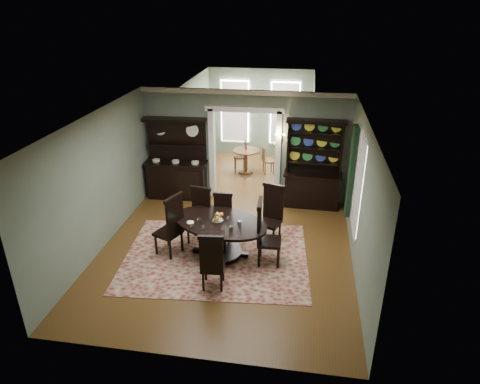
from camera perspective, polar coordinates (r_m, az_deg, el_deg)
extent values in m
cube|color=#573817|center=(9.50, -2.07, -8.26)|extent=(5.50, 6.00, 0.01)
cube|color=white|center=(8.26, -2.38, 9.51)|extent=(5.50, 6.00, 0.01)
cube|color=slate|center=(9.66, -18.45, 1.09)|extent=(0.01, 6.00, 3.00)
cube|color=slate|center=(8.71, 15.85, -1.17)|extent=(0.01, 6.00, 3.00)
cube|color=slate|center=(6.25, -7.58, -11.41)|extent=(5.50, 0.01, 3.00)
cube|color=slate|center=(11.91, -8.12, 6.56)|extent=(1.85, 0.01, 3.00)
cube|color=slate|center=(11.42, 9.80, 5.64)|extent=(1.85, 0.01, 3.00)
cube|color=slate|center=(11.19, 0.69, 12.27)|extent=(1.80, 0.01, 0.50)
cube|color=silver|center=(11.10, 0.65, 13.17)|extent=(5.50, 0.10, 0.12)
cube|color=#573817|center=(13.68, 1.70, 2.51)|extent=(3.50, 3.50, 0.01)
cube|color=white|center=(12.85, 1.87, 15.01)|extent=(3.50, 3.50, 0.01)
cube|color=slate|center=(13.50, -5.69, 8.86)|extent=(0.01, 3.50, 3.00)
cube|color=slate|center=(13.09, 9.48, 8.13)|extent=(0.01, 3.50, 3.00)
cube|color=slate|center=(14.86, 2.66, 10.42)|extent=(3.50, 0.01, 3.00)
cube|color=silver|center=(14.91, -0.66, 10.70)|extent=(1.05, 0.06, 2.20)
cube|color=silver|center=(14.73, 5.99, 10.39)|extent=(1.05, 0.06, 2.20)
cube|color=silver|center=(11.76, -3.71, 5.24)|extent=(0.14, 0.25, 2.50)
cube|color=silver|center=(11.52, 5.10, 4.76)|extent=(0.14, 0.25, 2.50)
cube|color=silver|center=(11.25, 0.68, 11.02)|extent=(2.08, 0.25, 0.14)
cube|color=white|center=(9.21, 15.50, 1.01)|extent=(0.02, 1.10, 2.00)
cube|color=silver|center=(9.21, 15.41, 1.01)|extent=(0.01, 1.22, 2.12)
cube|color=black|center=(9.82, 14.63, 2.62)|extent=(0.10, 0.35, 2.10)
cube|color=gold|center=(11.25, 5.44, 7.48)|extent=(0.08, 0.05, 0.18)
sphere|color=#FFD88C|center=(11.09, 4.88, 7.68)|extent=(0.07, 0.07, 0.07)
sphere|color=#FFD88C|center=(11.08, 5.92, 7.62)|extent=(0.07, 0.07, 0.07)
cube|color=maroon|center=(9.41, -3.21, -8.57)|extent=(4.15, 3.33, 0.01)
ellipsoid|color=black|center=(9.06, -2.72, -4.08)|extent=(2.41, 1.91, 0.06)
cylinder|color=black|center=(9.08, -2.71, -4.29)|extent=(2.45, 2.45, 0.03)
cylinder|color=black|center=(9.25, -2.67, -6.15)|extent=(0.27, 0.27, 0.73)
cylinder|color=black|center=(9.44, -2.62, -8.06)|extent=(0.93, 0.93, 0.11)
cylinder|color=silver|center=(9.01, -3.01, -3.89)|extent=(0.24, 0.24, 0.04)
cube|color=black|center=(9.77, -5.58, -4.23)|extent=(0.53, 0.51, 0.06)
cube|color=black|center=(9.74, -5.19, -1.67)|extent=(0.46, 0.13, 0.77)
cube|color=black|center=(9.57, -5.28, 0.46)|extent=(0.50, 0.16, 0.08)
cylinder|color=black|center=(9.81, -6.91, -5.69)|extent=(0.05, 0.05, 0.46)
cylinder|color=black|center=(9.67, -5.00, -6.07)|extent=(0.05, 0.05, 0.46)
cylinder|color=black|center=(10.08, -6.03, -4.74)|extent=(0.05, 0.05, 0.46)
cylinder|color=black|center=(9.95, -4.16, -5.09)|extent=(0.05, 0.05, 0.46)
cube|color=black|center=(9.71, -2.39, -4.59)|extent=(0.43, 0.42, 0.05)
cube|color=black|center=(9.70, -2.28, -2.23)|extent=(0.41, 0.07, 0.70)
cube|color=black|center=(9.54, -2.31, -0.30)|extent=(0.45, 0.09, 0.07)
cylinder|color=black|center=(9.70, -3.45, -6.07)|extent=(0.04, 0.04, 0.41)
cylinder|color=black|center=(9.66, -1.55, -6.18)|extent=(0.04, 0.04, 0.41)
cylinder|color=black|center=(9.97, -3.16, -5.12)|extent=(0.04, 0.04, 0.41)
cylinder|color=black|center=(9.93, -1.31, -5.22)|extent=(0.04, 0.04, 0.41)
cube|color=black|center=(9.71, 3.92, -4.16)|extent=(0.60, 0.59, 0.06)
cube|color=black|center=(9.69, 4.47, -1.45)|extent=(0.48, 0.20, 0.82)
cube|color=black|center=(9.52, 4.56, 0.82)|extent=(0.52, 0.23, 0.08)
cylinder|color=black|center=(9.75, 2.42, -5.64)|extent=(0.05, 0.05, 0.48)
cylinder|color=black|center=(9.62, 4.47, -6.14)|extent=(0.05, 0.05, 0.48)
cylinder|color=black|center=(10.05, 3.31, -4.66)|extent=(0.05, 0.05, 0.48)
cylinder|color=black|center=(9.92, 5.31, -5.13)|extent=(0.05, 0.05, 0.48)
cube|color=black|center=(9.40, -9.55, -5.36)|extent=(0.64, 0.65, 0.07)
cube|color=black|center=(9.05, -8.67, -3.33)|extent=(0.24, 0.49, 0.86)
cube|color=black|center=(8.86, -8.85, -0.80)|extent=(0.28, 0.54, 0.09)
cylinder|color=black|center=(9.77, -9.59, -5.85)|extent=(0.06, 0.06, 0.51)
cylinder|color=black|center=(9.52, -11.13, -6.86)|extent=(0.06, 0.06, 0.51)
cylinder|color=black|center=(9.54, -7.75, -6.51)|extent=(0.06, 0.06, 0.51)
cylinder|color=black|center=(9.28, -9.29, -7.57)|extent=(0.06, 0.06, 0.51)
cube|color=black|center=(8.97, 3.95, -6.62)|extent=(0.50, 0.52, 0.07)
cube|color=black|center=(8.77, 2.60, -4.09)|extent=(0.07, 0.51, 0.86)
cube|color=black|center=(8.56, 2.65, -1.52)|extent=(0.09, 0.55, 0.09)
cylinder|color=black|center=(8.94, 5.10, -8.73)|extent=(0.05, 0.05, 0.50)
cylinder|color=black|center=(9.27, 5.21, -7.39)|extent=(0.05, 0.05, 0.50)
cylinder|color=black|center=(8.95, 2.55, -8.58)|extent=(0.05, 0.05, 0.50)
cylinder|color=black|center=(9.28, 2.76, -7.25)|extent=(0.05, 0.05, 0.50)
cube|color=black|center=(8.32, -3.61, -9.96)|extent=(0.48, 0.46, 0.06)
cube|color=black|center=(7.95, -3.85, -8.47)|extent=(0.44, 0.09, 0.74)
cube|color=black|center=(7.74, -3.93, -6.11)|extent=(0.48, 0.11, 0.08)
cylinder|color=black|center=(8.56, -2.27, -10.56)|extent=(0.05, 0.05, 0.44)
cylinder|color=black|center=(8.60, -4.59, -10.46)|extent=(0.05, 0.05, 0.44)
cylinder|color=black|center=(8.29, -2.51, -11.93)|extent=(0.05, 0.05, 0.44)
cylinder|color=black|center=(8.33, -4.91, -11.81)|extent=(0.05, 0.05, 0.44)
cube|color=black|center=(12.00, -8.37, 1.58)|extent=(1.62, 0.65, 1.00)
cube|color=black|center=(11.81, -8.52, 3.89)|extent=(1.73, 0.70, 0.05)
cube|color=black|center=(11.82, -8.39, 6.97)|extent=(1.60, 0.18, 1.18)
cube|color=black|center=(11.76, -8.50, 6.27)|extent=(1.56, 0.38, 0.04)
cube|color=black|center=(11.54, -8.74, 9.52)|extent=(1.71, 0.45, 0.08)
cube|color=black|center=(11.52, 9.52, 0.22)|extent=(1.41, 0.53, 0.90)
cube|color=black|center=(11.34, 9.68, 2.34)|extent=(1.52, 0.58, 0.04)
cube|color=black|center=(11.29, 9.94, 5.97)|extent=(1.40, 0.09, 1.36)
cube|color=black|center=(11.20, 6.44, 6.04)|extent=(0.06, 0.26, 1.40)
cube|color=black|center=(11.23, 13.42, 5.56)|extent=(0.06, 0.26, 1.40)
cube|color=black|center=(10.97, 10.20, 9.24)|extent=(1.51, 0.35, 0.08)
cube|color=black|center=(11.33, 9.79, 3.89)|extent=(1.41, 0.29, 0.03)
cube|color=black|center=(11.20, 9.94, 5.81)|extent=(1.41, 0.29, 0.03)
cube|color=black|center=(11.08, 10.09, 7.77)|extent=(1.41, 0.29, 0.03)
cylinder|color=#523117|center=(13.45, 0.81, 5.54)|extent=(0.83, 0.83, 0.04)
cylinder|color=#523117|center=(13.57, 0.80, 4.10)|extent=(0.10, 0.10, 0.72)
cylinder|color=#523117|center=(13.70, 0.79, 2.72)|extent=(0.46, 0.46, 0.06)
cylinder|color=#523117|center=(13.72, -0.02, 4.73)|extent=(0.42, 0.42, 0.04)
cube|color=#523117|center=(13.65, 0.77, 5.78)|extent=(0.12, 0.37, 0.52)
cylinder|color=#523117|center=(13.93, -0.68, 4.00)|extent=(0.04, 0.04, 0.47)
cylinder|color=#523117|center=(13.65, -0.58, 3.57)|extent=(0.04, 0.04, 0.47)
cylinder|color=#523117|center=(13.95, 0.52, 4.04)|extent=(0.04, 0.04, 0.47)
cylinder|color=#523117|center=(13.68, 0.64, 3.61)|extent=(0.04, 0.04, 0.47)
cylinder|color=#523117|center=(13.52, 3.82, 4.14)|extent=(0.38, 0.38, 0.04)
cube|color=#523117|center=(13.41, 3.14, 5.04)|extent=(0.13, 0.33, 0.47)
cylinder|color=#523117|center=(13.51, 4.46, 3.14)|extent=(0.03, 0.03, 0.42)
cylinder|color=#523117|center=(13.75, 4.20, 3.54)|extent=(0.03, 0.03, 0.42)
cylinder|color=#523117|center=(13.45, 3.37, 3.08)|extent=(0.03, 0.03, 0.42)
cylinder|color=#523117|center=(13.69, 3.13, 3.48)|extent=(0.03, 0.03, 0.42)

